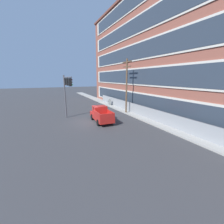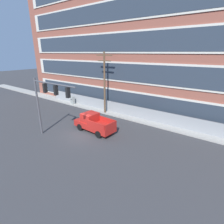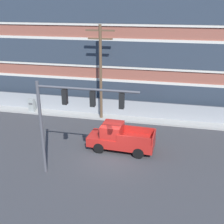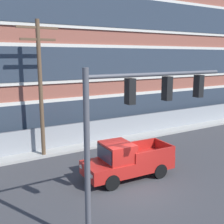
{
  "view_description": "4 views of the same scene",
  "coord_description": "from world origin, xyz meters",
  "px_view_note": "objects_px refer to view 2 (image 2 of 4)",
  "views": [
    {
      "loc": [
        18.77,
        -5.57,
        5.83
      ],
      "look_at": [
        1.79,
        2.3,
        1.52
      ],
      "focal_mm": 24.0,
      "sensor_mm": 36.0,
      "label": 1
    },
    {
      "loc": [
        13.08,
        -12.13,
        8.61
      ],
      "look_at": [
        2.63,
        1.86,
        2.61
      ],
      "focal_mm": 28.0,
      "sensor_mm": 36.0,
      "label": 2
    },
    {
      "loc": [
        3.89,
        -17.22,
        10.47
      ],
      "look_at": [
        -0.32,
        2.1,
        2.7
      ],
      "focal_mm": 45.0,
      "sensor_mm": 36.0,
      "label": 3
    },
    {
      "loc": [
        -7.59,
        -10.57,
        6.52
      ],
      "look_at": [
        1.1,
        3.89,
        3.15
      ],
      "focal_mm": 45.0,
      "sensor_mm": 36.0,
      "label": 4
    }
  ],
  "objects_px": {
    "traffic_signal_mast": "(48,96)",
    "utility_pole_near_corner": "(104,81)",
    "pickup_truck_red": "(94,123)",
    "electrical_cabinet": "(73,101)"
  },
  "relations": [
    {
      "from": "traffic_signal_mast",
      "to": "utility_pole_near_corner",
      "type": "xyz_separation_m",
      "value": [
        -0.57,
        9.46,
        0.3
      ]
    },
    {
      "from": "traffic_signal_mast",
      "to": "pickup_truck_red",
      "type": "relative_size",
      "value": 1.22
    },
    {
      "from": "pickup_truck_red",
      "to": "electrical_cabinet",
      "type": "bearing_deg",
      "value": 150.64
    },
    {
      "from": "utility_pole_near_corner",
      "to": "electrical_cabinet",
      "type": "relative_size",
      "value": 5.98
    },
    {
      "from": "pickup_truck_red",
      "to": "utility_pole_near_corner",
      "type": "bearing_deg",
      "value": 117.19
    },
    {
      "from": "pickup_truck_red",
      "to": "traffic_signal_mast",
      "type": "bearing_deg",
      "value": -119.91
    },
    {
      "from": "traffic_signal_mast",
      "to": "utility_pole_near_corner",
      "type": "relative_size",
      "value": 0.71
    },
    {
      "from": "traffic_signal_mast",
      "to": "utility_pole_near_corner",
      "type": "height_order",
      "value": "utility_pole_near_corner"
    },
    {
      "from": "pickup_truck_red",
      "to": "utility_pole_near_corner",
      "type": "xyz_separation_m",
      "value": [
        -2.84,
        5.52,
        3.88
      ]
    },
    {
      "from": "utility_pole_near_corner",
      "to": "electrical_cabinet",
      "type": "distance_m",
      "value": 8.33
    }
  ]
}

